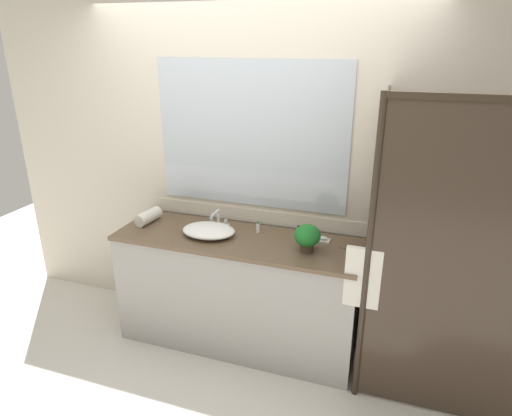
# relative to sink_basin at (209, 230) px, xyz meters

# --- Properties ---
(ground_plane) EXTENTS (8.00, 8.00, 0.00)m
(ground_plane) POSITION_rel_sink_basin_xyz_m (0.21, 0.02, -0.94)
(ground_plane) COLOR silver
(wall_back_with_mirror) EXTENTS (4.40, 0.06, 2.60)m
(wall_back_with_mirror) POSITION_rel_sink_basin_xyz_m (0.21, 0.36, 0.37)
(wall_back_with_mirror) COLOR beige
(wall_back_with_mirror) RESTS_ON ground_plane
(vanity_cabinet) EXTENTS (1.80, 0.58, 0.90)m
(vanity_cabinet) POSITION_rel_sink_basin_xyz_m (0.21, 0.03, -0.48)
(vanity_cabinet) COLOR #9E9993
(vanity_cabinet) RESTS_ON ground_plane
(shower_enclosure) EXTENTS (1.20, 0.59, 2.00)m
(shower_enclosure) POSITION_rel_sink_basin_xyz_m (1.48, -0.17, 0.08)
(shower_enclosure) COLOR #2D2319
(shower_enclosure) RESTS_ON ground_plane
(sink_basin) EXTENTS (0.40, 0.30, 0.07)m
(sink_basin) POSITION_rel_sink_basin_xyz_m (0.00, 0.00, 0.00)
(sink_basin) COLOR white
(sink_basin) RESTS_ON vanity_cabinet
(faucet) EXTENTS (0.17, 0.14, 0.14)m
(faucet) POSITION_rel_sink_basin_xyz_m (0.00, 0.17, 0.01)
(faucet) COLOR silver
(faucet) RESTS_ON vanity_cabinet
(potted_plant) EXTENTS (0.18, 0.18, 0.19)m
(potted_plant) POSITION_rel_sink_basin_xyz_m (0.74, -0.03, 0.07)
(potted_plant) COLOR #473828
(potted_plant) RESTS_ON vanity_cabinet
(soap_dish) EXTENTS (0.10, 0.07, 0.04)m
(soap_dish) POSITION_rel_sink_basin_xyz_m (0.82, 0.16, -0.02)
(soap_dish) COLOR silver
(soap_dish) RESTS_ON vanity_cabinet
(amenity_bottle_lotion) EXTENTS (0.03, 0.03, 0.09)m
(amenity_bottle_lotion) POSITION_rel_sink_basin_xyz_m (0.64, 0.18, 0.01)
(amenity_bottle_lotion) COLOR silver
(amenity_bottle_lotion) RESTS_ON vanity_cabinet
(amenity_bottle_body_wash) EXTENTS (0.03, 0.03, 0.08)m
(amenity_bottle_body_wash) POSITION_rel_sink_basin_xyz_m (0.33, 0.16, 0.01)
(amenity_bottle_body_wash) COLOR white
(amenity_bottle_body_wash) RESTS_ON vanity_cabinet
(rolled_towel_near_edge) EXTENTS (0.13, 0.24, 0.10)m
(rolled_towel_near_edge) POSITION_rel_sink_basin_xyz_m (-0.55, 0.07, 0.01)
(rolled_towel_near_edge) COLOR silver
(rolled_towel_near_edge) RESTS_ON vanity_cabinet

